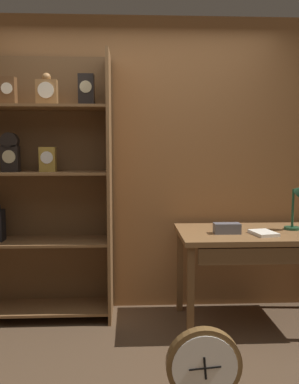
# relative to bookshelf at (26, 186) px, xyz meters

# --- Properties ---
(back_wood_panel) EXTENTS (4.80, 0.05, 2.60)m
(back_wood_panel) POSITION_rel_bookshelf_xyz_m (0.94, 0.22, 0.16)
(back_wood_panel) COLOR brown
(back_wood_panel) RESTS_ON ground
(bookshelf) EXTENTS (1.33, 0.40, 2.24)m
(bookshelf) POSITION_rel_bookshelf_xyz_m (0.00, 0.00, 0.00)
(bookshelf) COLOR brown
(bookshelf) RESTS_ON ground
(workbench) EXTENTS (1.29, 0.75, 0.79)m
(workbench) POSITION_rel_bookshelf_xyz_m (1.91, -0.29, -0.44)
(workbench) COLOR brown
(workbench) RESTS_ON ground
(toolbox_small) EXTENTS (0.21, 0.10, 0.08)m
(toolbox_small) POSITION_rel_bookshelf_xyz_m (1.64, -0.33, -0.32)
(toolbox_small) COLOR #595960
(toolbox_small) RESTS_ON workbench
(open_repair_manual) EXTENTS (0.20, 0.25, 0.02)m
(open_repair_manual) POSITION_rel_bookshelf_xyz_m (1.91, -0.39, -0.34)
(open_repair_manual) COLOR silver
(open_repair_manual) RESTS_ON workbench
(round_clock_large) EXTENTS (0.43, 0.11, 0.47)m
(round_clock_large) POSITION_rel_bookshelf_xyz_m (1.28, -1.32, -0.91)
(round_clock_large) COLOR brown
(round_clock_large) RESTS_ON ground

